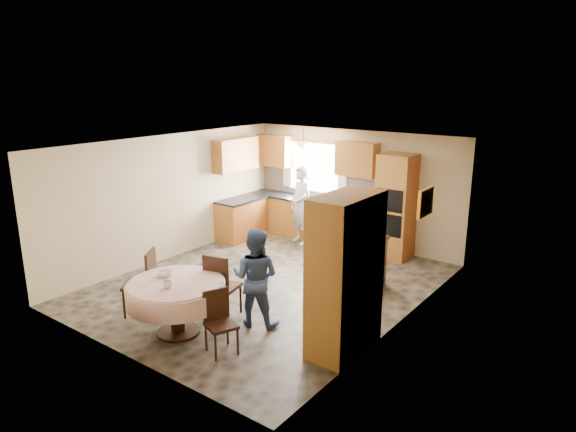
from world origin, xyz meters
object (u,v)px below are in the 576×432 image
(oven_tower, at_px, (396,207))
(chair_back, at_px, (220,283))
(dining_table, at_px, (176,293))
(chair_left, at_px, (144,279))
(person_sink, at_px, (301,205))
(person_dining, at_px, (255,277))
(sideboard, at_px, (353,257))
(cupboard, at_px, (345,275))
(chair_right, at_px, (219,318))

(oven_tower, height_order, chair_back, oven_tower)
(chair_back, bearing_deg, dining_table, 65.24)
(chair_left, xyz_separation_m, person_sink, (-0.11, 4.32, 0.29))
(oven_tower, relative_size, person_dining, 1.43)
(sideboard, xyz_separation_m, person_sink, (-1.99, 1.17, 0.43))
(chair_back, bearing_deg, sideboard, -121.53)
(oven_tower, bearing_deg, chair_left, -112.44)
(person_sink, bearing_deg, chair_back, -49.99)
(oven_tower, relative_size, person_sink, 1.23)
(person_dining, bearing_deg, oven_tower, -114.32)
(oven_tower, height_order, cupboard, cupboard)
(sideboard, distance_m, dining_table, 3.44)
(sideboard, height_order, person_sink, person_sink)
(oven_tower, xyz_separation_m, cupboard, (1.07, -3.80, 0.02))
(cupboard, bearing_deg, person_dining, -173.97)
(chair_left, bearing_deg, sideboard, 115.25)
(sideboard, distance_m, person_dining, 2.43)
(oven_tower, distance_m, sideboard, 1.68)
(chair_left, distance_m, person_dining, 1.78)
(person_dining, bearing_deg, chair_right, 77.39)
(dining_table, bearing_deg, person_sink, 102.52)
(person_dining, bearing_deg, chair_left, 6.16)
(sideboard, distance_m, cupboard, 2.60)
(oven_tower, bearing_deg, chair_right, -92.92)
(oven_tower, xyz_separation_m, sideboard, (-0.07, -1.56, -0.63))
(cupboard, bearing_deg, sideboard, 116.84)
(chair_back, distance_m, chair_right, 0.99)
(chair_left, height_order, person_sink, person_sink)
(person_sink, bearing_deg, chair_left, -65.56)
(chair_back, relative_size, chair_right, 1.21)
(sideboard, relative_size, chair_right, 1.41)
(chair_left, height_order, person_dining, person_dining)
(chair_left, relative_size, person_dining, 0.70)
(chair_right, bearing_deg, chair_back, 64.75)
(chair_left, bearing_deg, chair_right, 51.89)
(chair_left, bearing_deg, person_dining, 81.49)
(chair_left, distance_m, person_sink, 4.33)
(sideboard, xyz_separation_m, dining_table, (-1.00, -3.29, 0.19))
(sideboard, relative_size, person_dining, 0.81)
(chair_left, bearing_deg, dining_table, 47.38)
(oven_tower, xyz_separation_m, chair_back, (-0.91, -4.12, -0.49))
(person_sink, bearing_deg, dining_table, -54.48)
(sideboard, relative_size, dining_table, 0.86)
(dining_table, height_order, chair_left, chair_left)
(sideboard, xyz_separation_m, chair_left, (-1.88, -3.15, 0.14))
(sideboard, xyz_separation_m, person_dining, (-0.28, -2.39, 0.31))
(dining_table, xyz_separation_m, chair_back, (0.15, 0.73, -0.05))
(oven_tower, relative_size, cupboard, 0.98)
(oven_tower, height_order, chair_right, oven_tower)
(cupboard, relative_size, dining_table, 1.54)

